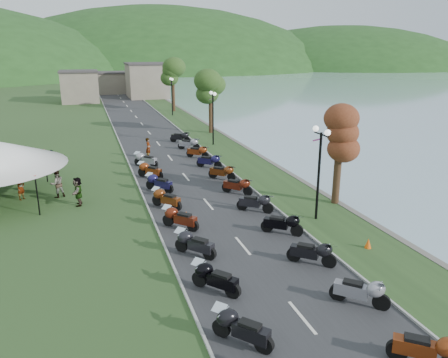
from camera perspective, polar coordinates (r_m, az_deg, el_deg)
road at (r=43.14m, az=-8.58°, el=4.58°), size 7.00×120.00×0.02m
hills_backdrop at (r=201.99m, az=-16.30°, el=13.60°), size 360.00×120.00×76.00m
far_building at (r=87.04m, az=-14.98°, el=11.97°), size 18.00×16.00×5.00m
moto_row_left at (r=18.38m, az=-2.56°, el=-10.61°), size 2.60×37.69×1.10m
moto_row_right at (r=24.90m, az=4.14°, el=-3.10°), size 2.60×42.10×1.10m
tree_lakeside at (r=26.36m, az=14.77°, el=3.49°), size 2.30×2.30×6.38m
pedestrian_a at (r=29.76m, az=-24.84°, el=-2.43°), size 0.66×0.69×1.52m
pedestrian_b at (r=29.32m, az=-20.80°, el=-2.23°), size 0.97×0.76×1.76m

